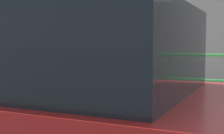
{
  "coord_description": "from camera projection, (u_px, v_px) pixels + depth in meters",
  "views": [
    {
      "loc": [
        2.3,
        -3.49,
        1.49
      ],
      "look_at": [
        0.69,
        0.26,
        1.18
      ],
      "focal_mm": 50.77,
      "sensor_mm": 36.0,
      "label": 1
    }
  ],
  "objects": [
    {
      "name": "sidewalk_curb",
      "position": [
        107.0,
        122.0,
        5.72
      ],
      "size": [
        36.0,
        3.29,
        0.13
      ],
      "primitive_type": "cube",
      "color": "gray",
      "rests_on": "ground"
    },
    {
      "name": "pedestrian_at_meter",
      "position": [
        130.0,
        78.0,
        4.0
      ],
      "size": [
        0.62,
        0.46,
        1.62
      ],
      "rotation": [
        0.0,
        0.0,
        3.09
      ],
      "color": "#1E233F",
      "rests_on": "sidewalk_curb"
    },
    {
      "name": "parked_sedan_red",
      "position": [
        55.0,
        116.0,
        2.66
      ],
      "size": [
        4.64,
        1.91,
        1.76
      ],
      "rotation": [
        0.0,
        0.0,
        -1.59
      ],
      "color": "maroon",
      "rests_on": "ground"
    },
    {
      "name": "parking_meter",
      "position": [
        86.0,
        68.0,
        4.29
      ],
      "size": [
        0.16,
        0.17,
        1.43
      ],
      "rotation": [
        0.0,
        0.0,
        3.14
      ],
      "color": "slate",
      "rests_on": "sidewalk_curb"
    },
    {
      "name": "background_railing",
      "position": [
        134.0,
        67.0,
        6.94
      ],
      "size": [
        24.06,
        0.06,
        1.14
      ],
      "color": "#2D7A38",
      "rests_on": "sidewalk_curb"
    },
    {
      "name": "backdrop_wall",
      "position": [
        172.0,
        45.0,
        10.31
      ],
      "size": [
        32.0,
        0.5,
        2.84
      ],
      "primitive_type": "cube",
      "color": "gray",
      "rests_on": "ground"
    }
  ]
}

